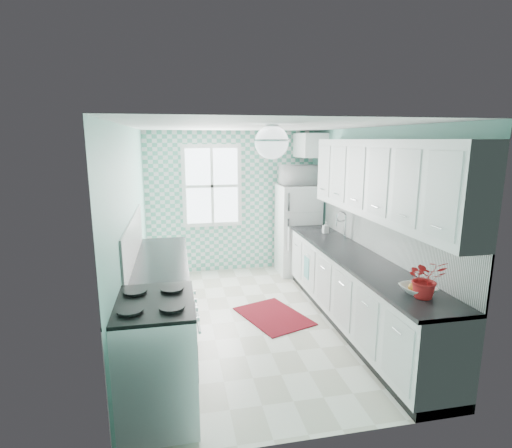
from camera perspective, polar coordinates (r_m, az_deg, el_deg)
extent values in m
cube|color=white|center=(5.45, 0.01, -13.64)|extent=(3.00, 4.40, 0.02)
cube|color=white|center=(4.92, 0.01, 13.88)|extent=(3.00, 4.40, 0.02)
cube|color=#78BCAC|center=(7.18, -3.50, 3.17)|extent=(3.00, 0.02, 2.50)
cube|color=#78BCAC|center=(2.99, 8.56, -9.67)|extent=(3.00, 0.02, 2.50)
cube|color=#78BCAC|center=(4.97, -17.32, -1.33)|extent=(0.02, 4.40, 2.50)
cube|color=#78BCAC|center=(5.53, 15.53, 0.10)|extent=(0.02, 4.40, 2.50)
cube|color=#5BB599|center=(7.16, -3.48, 3.14)|extent=(3.00, 0.01, 2.50)
cube|color=white|center=(7.06, -6.31, 5.42)|extent=(1.04, 0.05, 1.44)
cube|color=white|center=(7.04, -6.29, 5.40)|extent=(0.90, 0.02, 1.30)
cube|color=white|center=(5.19, 17.26, -1.40)|extent=(0.02, 3.60, 0.51)
cube|color=white|center=(4.91, -17.11, -2.14)|extent=(0.02, 2.15, 0.51)
cube|color=white|center=(4.83, 17.30, 6.13)|extent=(0.33, 3.20, 0.90)
cube|color=white|center=(7.03, 7.60, 11.09)|extent=(0.40, 0.74, 0.40)
cylinder|color=silver|center=(4.14, 2.27, 13.81)|extent=(0.14, 0.14, 0.04)
cylinder|color=silver|center=(4.13, 2.26, 12.84)|extent=(0.02, 0.02, 0.12)
sphere|color=white|center=(4.13, 2.25, 11.60)|extent=(0.34, 0.34, 0.34)
cube|color=white|center=(5.28, 13.96, -9.46)|extent=(0.60, 3.60, 0.90)
cube|color=black|center=(5.12, 14.08, -4.57)|extent=(0.63, 3.60, 0.04)
cube|color=white|center=(5.11, -13.33, -10.14)|extent=(0.60, 2.15, 0.90)
cube|color=black|center=(4.96, -13.42, -5.09)|extent=(0.63, 2.15, 0.04)
cube|color=white|center=(7.09, 5.96, -0.78)|extent=(0.69, 0.65, 1.58)
cube|color=silver|center=(6.71, 6.86, 1.64)|extent=(0.67, 0.01, 0.02)
cube|color=silver|center=(6.58, 4.68, 3.16)|extent=(0.03, 0.03, 0.30)
cube|color=silver|center=(6.69, 4.60, -1.52)|extent=(0.03, 0.03, 0.54)
cube|color=white|center=(3.68, -14.10, -18.11)|extent=(0.67, 0.85, 1.01)
cube|color=black|center=(3.46, -14.54, -10.80)|extent=(0.67, 0.85, 0.03)
cube|color=black|center=(3.65, -8.56, -17.05)|extent=(0.01, 0.56, 0.34)
cube|color=silver|center=(5.85, 10.78, -2.36)|extent=(0.56, 0.47, 0.12)
cylinder|color=silver|center=(5.88, 12.67, -0.36)|extent=(0.02, 0.02, 0.30)
torus|color=silver|center=(5.81, 12.05, 1.44)|extent=(0.16, 0.02, 0.16)
cube|color=#600609|center=(5.54, 2.51, -13.01)|extent=(1.01, 1.19, 0.02)
cube|color=#53BCA9|center=(6.02, 7.24, -6.20)|extent=(0.07, 0.21, 0.32)
imported|color=white|center=(4.05, 22.14, -8.67)|extent=(0.34, 0.34, 0.08)
imported|color=#B2162A|center=(3.93, 23.09, -7.16)|extent=(0.38, 0.34, 0.37)
imported|color=#99ACB4|center=(6.19, 9.91, -0.50)|extent=(0.09, 0.09, 0.18)
imported|color=silver|center=(6.94, 6.14, 6.98)|extent=(0.62, 0.42, 0.34)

